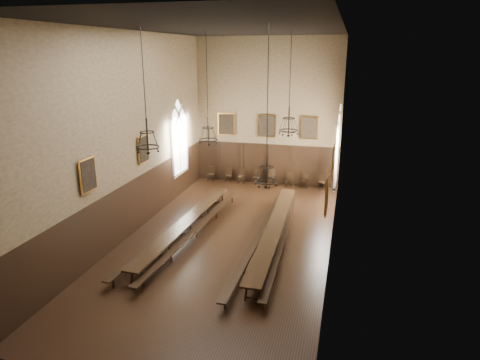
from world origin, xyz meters
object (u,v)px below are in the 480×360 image
at_px(table_right, 275,234).
at_px(chair_7, 321,184).
at_px(bench_right_inner, 258,239).
at_px(bench_right_outer, 282,240).
at_px(chair_6, 305,183).
at_px(bench_left_outer, 175,228).
at_px(chandelier_front_right, 266,170).
at_px(chair_4, 272,181).
at_px(chandelier_front_left, 147,139).
at_px(chair_0, 211,177).
at_px(chandelier_back_right, 289,124).
at_px(chair_3, 256,180).
at_px(bench_left_inner, 197,231).
at_px(chair_5, 289,182).
at_px(chair_1, 228,178).
at_px(chandelier_back_left, 208,133).
at_px(chair_2, 242,179).
at_px(table_left, 186,229).

relative_size(table_right, chair_7, 11.62).
distance_m(bench_right_inner, bench_right_outer, 1.02).
bearing_deg(bench_right_inner, chair_6, 83.21).
xyz_separation_m(bench_left_outer, chandelier_front_right, (4.76, -2.76, 3.84)).
relative_size(chair_6, chandelier_front_right, 0.18).
height_order(chair_4, chandelier_front_left, chandelier_front_left).
relative_size(chair_0, chandelier_back_right, 0.20).
xyz_separation_m(bench_left_outer, chair_4, (3.00, 8.53, 0.00)).
xyz_separation_m(table_right, chair_7, (1.45, 8.34, -0.14)).
bearing_deg(bench_right_outer, chair_7, 82.93).
bearing_deg(chair_3, chair_6, 11.88).
relative_size(chair_0, chair_3, 1.05).
distance_m(bench_left_inner, chair_0, 8.86).
distance_m(chair_3, chair_4, 1.06).
bearing_deg(chandelier_front_right, chair_3, 103.92).
distance_m(bench_right_outer, chair_5, 8.72).
relative_size(chair_1, chair_7, 0.96).
distance_m(bench_left_inner, chair_5, 9.20).
bearing_deg(chandelier_back_left, bench_right_outer, -34.42).
relative_size(chair_4, chair_7, 1.13).
xyz_separation_m(bench_right_inner, chandelier_front_right, (0.77, -2.51, 3.84)).
distance_m(chair_4, chair_5, 1.10).
height_order(chair_4, chair_7, chair_4).
bearing_deg(chair_0, chandelier_front_left, -82.88).
bearing_deg(chair_0, chandelier_back_left, -71.99).
xyz_separation_m(table_right, chandelier_back_left, (-3.85, 2.57, 3.84)).
height_order(chair_5, chandelier_back_right, chandelier_back_right).
distance_m(bench_left_inner, chandelier_back_left, 4.92).
bearing_deg(chandelier_back_right, bench_left_outer, -150.51).
bearing_deg(chair_2, chandelier_back_left, -93.67).
distance_m(table_right, bench_left_outer, 4.62).
height_order(bench_left_outer, chair_1, chair_1).
relative_size(bench_left_inner, bench_right_outer, 1.03).
bearing_deg(table_right, chair_1, 118.35).
bearing_deg(chair_0, chair_2, 1.08).
bearing_deg(chandelier_front_right, chair_4, 98.87).
xyz_separation_m(bench_left_inner, bench_right_outer, (3.89, 0.02, -0.01)).
xyz_separation_m(table_right, bench_left_outer, (-4.62, -0.24, -0.10)).
distance_m(bench_right_inner, chandelier_back_right, 5.48).
distance_m(chair_3, chandelier_back_left, 7.13).
bearing_deg(chair_3, table_right, -59.57).
relative_size(table_left, chair_2, 10.69).
bearing_deg(bench_left_outer, chandelier_front_left, -84.10).
bearing_deg(bench_right_inner, chair_5, 89.32).
bearing_deg(chair_4, chandelier_back_right, -88.44).
relative_size(chandelier_front_left, chandelier_front_right, 0.82).
xyz_separation_m(table_left, bench_right_outer, (4.38, 0.01, -0.08)).
xyz_separation_m(bench_right_inner, chair_3, (-2.05, 8.86, -0.04)).
distance_m(chair_1, chair_3, 1.83).
relative_size(bench_right_inner, chair_3, 12.08).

